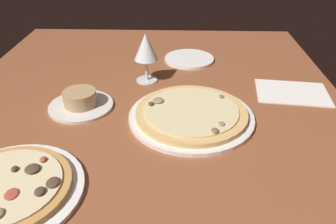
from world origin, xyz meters
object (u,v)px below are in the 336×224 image
at_px(pizza_side, 7,190).
at_px(side_plate, 189,59).
at_px(pizza_main, 191,114).
at_px(paper_menu, 292,92).
at_px(ramekin_on_saucer, 81,101).
at_px(wine_glass_far, 146,48).

distance_m(pizza_side, side_plate, 0.75).
bearing_deg(pizza_main, paper_menu, -63.82).
bearing_deg(side_plate, pizza_main, 179.54).
height_order(ramekin_on_saucer, side_plate, ramekin_on_saucer).
xyz_separation_m(pizza_side, side_plate, (0.66, -0.35, -0.01)).
xyz_separation_m(pizza_main, pizza_side, (-0.28, 0.35, -0.00)).
height_order(ramekin_on_saucer, paper_menu, ramekin_on_saucer).
distance_m(pizza_main, side_plate, 0.38).
bearing_deg(pizza_side, paper_menu, -56.79).
height_order(pizza_side, wine_glass_far, wine_glass_far).
xyz_separation_m(pizza_side, paper_menu, (0.42, -0.65, -0.01)).
distance_m(pizza_main, paper_menu, 0.33).
bearing_deg(side_plate, paper_menu, -128.57).
relative_size(pizza_side, wine_glass_far, 1.88).
xyz_separation_m(ramekin_on_saucer, paper_menu, (0.10, -0.59, -0.02)).
distance_m(pizza_main, pizza_side, 0.45).
distance_m(pizza_main, ramekin_on_saucer, 0.30).
bearing_deg(side_plate, pizza_side, 151.73).
relative_size(wine_glass_far, side_plate, 0.88).
bearing_deg(pizza_side, wine_glass_far, -24.09).
distance_m(wine_glass_far, paper_menu, 0.44).
bearing_deg(pizza_main, pizza_side, 128.40).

